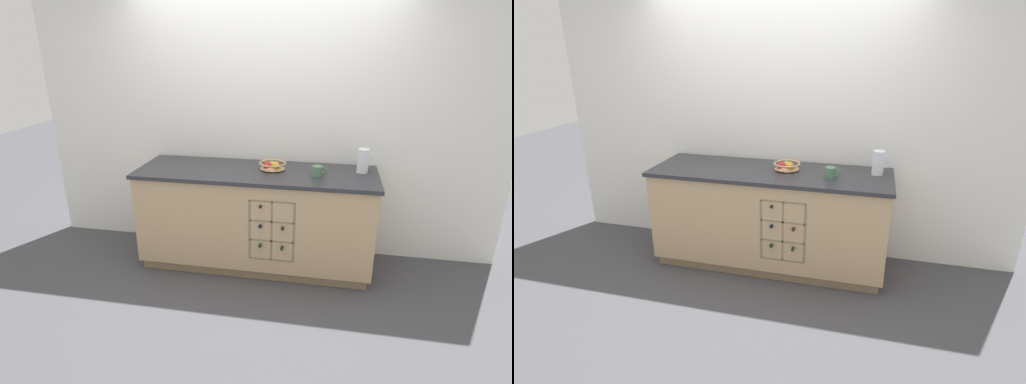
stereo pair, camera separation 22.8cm
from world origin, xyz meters
TOP-DOWN VIEW (x-y plane):
  - ground_plane at (0.00, 0.00)m, footprint 14.00×14.00m
  - back_wall at (0.00, 0.40)m, footprint 4.51×0.06m
  - kitchen_island at (0.00, -0.00)m, footprint 2.15×0.73m
  - fruit_bowl at (0.14, 0.06)m, footprint 0.24×0.24m
  - white_pitcher at (0.93, 0.12)m, footprint 0.16×0.10m
  - ceramic_mug at (0.55, -0.06)m, footprint 0.13×0.09m

SIDE VIEW (x-z plane):
  - ground_plane at x=0.00m, z-range 0.00..0.00m
  - kitchen_island at x=0.00m, z-range 0.01..0.94m
  - fruit_bowl at x=0.14m, z-range 0.93..1.02m
  - ceramic_mug at x=0.55m, z-range 0.93..1.02m
  - white_pitcher at x=0.93m, z-range 0.94..1.15m
  - back_wall at x=0.00m, z-range 0.00..2.55m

